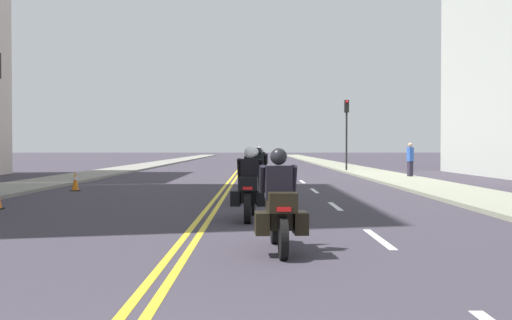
% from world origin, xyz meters
% --- Properties ---
extents(ground_plane, '(264.00, 264.00, 0.00)m').
position_xyz_m(ground_plane, '(0.00, 48.00, 0.00)').
color(ground_plane, '#36313B').
extents(sidewalk_left, '(2.85, 144.00, 0.12)m').
position_xyz_m(sidewalk_left, '(-7.97, 48.00, 0.06)').
color(sidewalk_left, gray).
rests_on(sidewalk_left, ground).
extents(sidewalk_right, '(2.85, 144.00, 0.12)m').
position_xyz_m(sidewalk_right, '(7.97, 48.00, 0.06)').
color(sidewalk_right, gray).
rests_on(sidewalk_right, ground).
extents(centreline_yellow_inner, '(0.12, 132.00, 0.01)m').
position_xyz_m(centreline_yellow_inner, '(-0.12, 48.00, 0.00)').
color(centreline_yellow_inner, yellow).
rests_on(centreline_yellow_inner, ground).
extents(centreline_yellow_outer, '(0.12, 132.00, 0.01)m').
position_xyz_m(centreline_yellow_outer, '(0.12, 48.00, 0.00)').
color(centreline_yellow_outer, yellow).
rests_on(centreline_yellow_outer, ground).
extents(lane_dashes_white, '(0.14, 56.40, 0.01)m').
position_xyz_m(lane_dashes_white, '(3.28, 29.00, 0.00)').
color(lane_dashes_white, silver).
rests_on(lane_dashes_white, ground).
extents(motorcycle_0, '(0.78, 2.12, 1.58)m').
position_xyz_m(motorcycle_0, '(1.50, 6.60, 0.65)').
color(motorcycle_0, black).
rests_on(motorcycle_0, ground).
extents(motorcycle_1, '(0.78, 2.30, 1.60)m').
position_xyz_m(motorcycle_1, '(1.01, 10.87, 0.65)').
color(motorcycle_1, black).
rests_on(motorcycle_1, ground).
extents(motorcycle_2, '(0.78, 2.27, 1.58)m').
position_xyz_m(motorcycle_2, '(1.10, 15.22, 0.65)').
color(motorcycle_2, black).
rests_on(motorcycle_2, ground).
extents(motorcycle_3, '(0.78, 2.22, 1.58)m').
position_xyz_m(motorcycle_3, '(1.24, 19.62, 0.65)').
color(motorcycle_3, black).
rests_on(motorcycle_3, ground).
extents(motorcycle_4, '(0.76, 2.11, 1.59)m').
position_xyz_m(motorcycle_4, '(1.35, 23.08, 0.65)').
color(motorcycle_4, black).
rests_on(motorcycle_4, ground).
extents(motorcycle_5, '(0.76, 2.21, 1.62)m').
position_xyz_m(motorcycle_5, '(1.31, 27.70, 0.65)').
color(motorcycle_5, black).
rests_on(motorcycle_5, ground).
extents(traffic_cone_1, '(0.31, 0.31, 0.71)m').
position_xyz_m(traffic_cone_1, '(-5.42, 19.94, 0.35)').
color(traffic_cone_1, black).
rests_on(traffic_cone_1, ground).
extents(traffic_light_far, '(0.28, 0.38, 4.61)m').
position_xyz_m(traffic_light_far, '(6.95, 37.43, 3.20)').
color(traffic_light_far, black).
rests_on(traffic_light_far, ground).
extents(pedestrian_0, '(0.29, 0.50, 1.81)m').
position_xyz_m(pedestrian_0, '(8.90, 28.73, 0.94)').
color(pedestrian_0, '#2A2437').
rests_on(pedestrian_0, ground).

